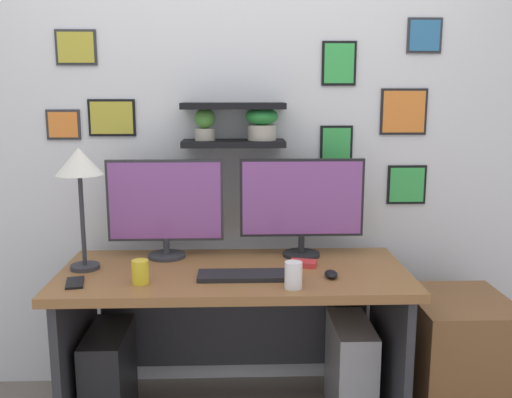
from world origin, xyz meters
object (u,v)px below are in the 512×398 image
(pen_cup, at_px, (140,272))
(water_cup, at_px, (293,275))
(cell_phone, at_px, (75,283))
(desk, at_px, (234,310))
(desk_lamp, at_px, (79,170))
(computer_mouse, at_px, (331,274))
(scissors_tray, at_px, (303,263))
(computer_tower_left, at_px, (110,380))
(monitor_right, at_px, (302,203))
(keyboard, at_px, (249,275))
(drawer_cabinet, at_px, (457,359))
(computer_tower_right, at_px, (350,370))
(monitor_left, at_px, (165,205))

(pen_cup, relative_size, water_cup, 0.91)
(cell_phone, bearing_deg, pen_cup, -13.57)
(desk, height_order, desk_lamp, desk_lamp)
(computer_mouse, height_order, desk_lamp, desk_lamp)
(scissors_tray, bearing_deg, computer_tower_left, -175.30)
(desk, bearing_deg, scissors_tray, -0.81)
(monitor_right, distance_m, keyboard, 0.49)
(drawer_cabinet, xyz_separation_m, computer_tower_right, (-0.50, 0.04, -0.06))
(drawer_cabinet, bearing_deg, desk_lamp, 178.75)
(monitor_right, relative_size, keyboard, 1.35)
(monitor_right, relative_size, desk_lamp, 1.09)
(drawer_cabinet, bearing_deg, keyboard, -173.55)
(pen_cup, height_order, computer_tower_left, pen_cup)
(drawer_cabinet, xyz_separation_m, computer_tower_left, (-1.62, -0.03, -0.06))
(desk, relative_size, cell_phone, 11.10)
(pen_cup, bearing_deg, monitor_left, 80.92)
(desk, distance_m, scissors_tray, 0.39)
(monitor_right, xyz_separation_m, computer_mouse, (0.09, -0.34, -0.25))
(desk, relative_size, monitor_left, 2.82)
(cell_phone, relative_size, water_cup, 1.27)
(computer_mouse, xyz_separation_m, desk_lamp, (-1.09, 0.16, 0.43))
(monitor_left, xyz_separation_m, keyboard, (0.39, -0.33, -0.24))
(monitor_left, distance_m, computer_tower_right, 1.18)
(monitor_left, xyz_separation_m, scissors_tray, (0.64, -0.17, -0.24))
(desk_lamp, relative_size, water_cup, 4.97)
(water_cup, bearing_deg, scissors_tray, 75.94)
(monitor_right, distance_m, scissors_tray, 0.30)
(keyboard, relative_size, desk_lamp, 0.81)
(cell_phone, distance_m, pen_cup, 0.28)
(monitor_right, bearing_deg, desk, -153.33)
(cell_phone, height_order, water_cup, water_cup)
(desk, height_order, scissors_tray, scissors_tray)
(drawer_cabinet, bearing_deg, computer_tower_left, -179.10)
(keyboard, height_order, drawer_cabinet, keyboard)
(monitor_left, bearing_deg, desk, -26.67)
(cell_phone, xyz_separation_m, pen_cup, (0.27, -0.00, 0.05))
(keyboard, height_order, water_cup, water_cup)
(cell_phone, distance_m, scissors_tray, 1.00)
(pen_cup, bearing_deg, computer_tower_right, 12.42)
(pen_cup, relative_size, computer_tower_right, 0.21)
(monitor_right, bearing_deg, computer_mouse, -74.90)
(keyboard, height_order, computer_tower_left, keyboard)
(keyboard, bearing_deg, water_cup, -37.82)
(monitor_right, xyz_separation_m, cell_phone, (-0.99, -0.38, -0.26))
(computer_mouse, bearing_deg, monitor_left, 155.60)
(desk, bearing_deg, water_cup, -51.21)
(monitor_right, xyz_separation_m, scissors_tray, (-0.01, -0.17, -0.25))
(desk_lamp, distance_m, computer_tower_right, 1.56)
(scissors_tray, height_order, water_cup, water_cup)
(desk, xyz_separation_m, pen_cup, (-0.39, -0.22, 0.26))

